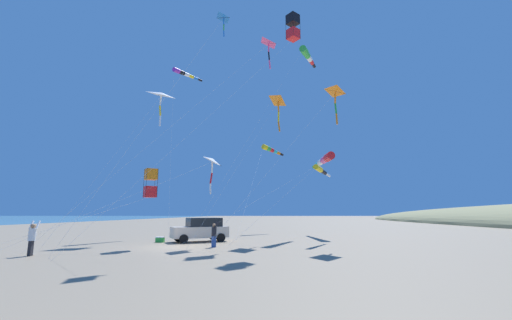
% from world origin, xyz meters
% --- Properties ---
extents(ground_plane, '(600.00, 600.00, 0.00)m').
position_xyz_m(ground_plane, '(0.00, 0.00, 0.00)').
color(ground_plane, gray).
extents(parked_car, '(4.67, 3.65, 1.85)m').
position_xyz_m(parked_car, '(-0.78, -3.97, 0.95)').
color(parked_car, beige).
rests_on(parked_car, ground_plane).
extents(cooler_box, '(0.62, 0.42, 0.42)m').
position_xyz_m(cooler_box, '(2.23, -3.32, 0.21)').
color(cooler_box, green).
rests_on(cooler_box, ground_plane).
extents(person_adult_flyer, '(0.60, 0.55, 1.68)m').
position_xyz_m(person_adult_flyer, '(-2.52, 0.17, 0.92)').
color(person_adult_flyer, '#335199').
rests_on(person_adult_flyer, ground_plane).
extents(person_child_green_jacket, '(0.49, 0.60, 1.82)m').
position_xyz_m(person_child_green_jacket, '(6.37, 4.83, 0.99)').
color(person_child_green_jacket, '#232328').
rests_on(person_child_green_jacket, ground_plane).
extents(kite_delta_long_streamer_left, '(10.03, 4.80, 11.86)m').
position_xyz_m(kite_delta_long_streamer_left, '(-11.37, -1.84, 11.46)').
color(kite_delta_long_streamer_left, orange).
rests_on(kite_delta_long_streamer_left, ground_plane).
extents(kite_delta_rainbow_low_near, '(11.52, 6.11, 6.24)m').
position_xyz_m(kite_delta_rainbow_low_near, '(-2.23, -0.30, 5.80)').
color(kite_delta_rainbow_low_near, white).
rests_on(kite_delta_rainbow_low_near, ground_plane).
extents(kite_windsock_purple_drifting, '(12.80, 13.62, 8.11)m').
position_xyz_m(kite_windsock_purple_drifting, '(-11.98, -11.12, 7.66)').
color(kite_windsock_purple_drifting, red).
rests_on(kite_windsock_purple_drifting, ground_plane).
extents(kite_windsock_long_streamer_right, '(2.57, 10.93, 18.33)m').
position_xyz_m(kite_windsock_long_streamer_right, '(3.28, -12.25, 17.93)').
color(kite_windsock_long_streamer_right, purple).
rests_on(kite_windsock_long_streamer_right, ground_plane).
extents(kite_delta_small_distant, '(14.73, 9.96, 17.77)m').
position_xyz_m(kite_delta_small_distant, '(-6.28, -4.93, 17.35)').
color(kite_delta_small_distant, '#EF4C93').
rests_on(kite_delta_small_distant, ground_plane).
extents(kite_delta_black_fish_shape, '(8.33, 5.06, 16.00)m').
position_xyz_m(kite_delta_black_fish_shape, '(-3.00, 1.30, 15.74)').
color(kite_delta_black_fish_shape, blue).
rests_on(kite_delta_black_fish_shape, ground_plane).
extents(kite_box_checkered_midright, '(7.62, 6.76, 5.14)m').
position_xyz_m(kite_box_checkered_midright, '(1.70, 0.77, 4.19)').
color(kite_box_checkered_midright, orange).
rests_on(kite_box_checkered_midright, ground_plane).
extents(kite_delta_green_low_center, '(6.55, 9.22, 12.46)m').
position_xyz_m(kite_delta_green_low_center, '(-7.10, -5.09, 11.92)').
color(kite_delta_green_low_center, orange).
rests_on(kite_delta_green_low_center, ground_plane).
extents(kite_windsock_magenta_far_left, '(4.83, 14.03, 10.74)m').
position_xyz_m(kite_windsock_magenta_far_left, '(-6.51, -17.83, 10.17)').
color(kite_windsock_magenta_far_left, yellow).
rests_on(kite_windsock_magenta_far_left, ground_plane).
extents(kite_windsock_striped_overhead, '(13.22, 10.47, 20.98)m').
position_xyz_m(kite_windsock_striped_overhead, '(-10.88, -13.49, 20.59)').
color(kite_windsock_striped_overhead, green).
rests_on(kite_windsock_striped_overhead, ground_plane).
extents(kite_delta_orange_high_right, '(5.59, 8.98, 13.33)m').
position_xyz_m(kite_delta_orange_high_right, '(3.58, -5.79, 12.89)').
color(kite_delta_orange_high_right, white).
rests_on(kite_delta_orange_high_right, ground_plane).
extents(kite_box_red_high_left, '(12.81, 9.99, 18.51)m').
position_xyz_m(kite_box_red_high_left, '(-8.26, -2.58, 17.41)').
color(kite_box_red_high_left, black).
rests_on(kite_box_red_high_left, ground_plane).
extents(kite_windsock_yellow_midlevel, '(8.09, 4.30, 5.87)m').
position_xyz_m(kite_windsock_yellow_midlevel, '(-10.28, -3.29, 5.54)').
color(kite_windsock_yellow_midlevel, yellow).
rests_on(kite_windsock_yellow_midlevel, ground_plane).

